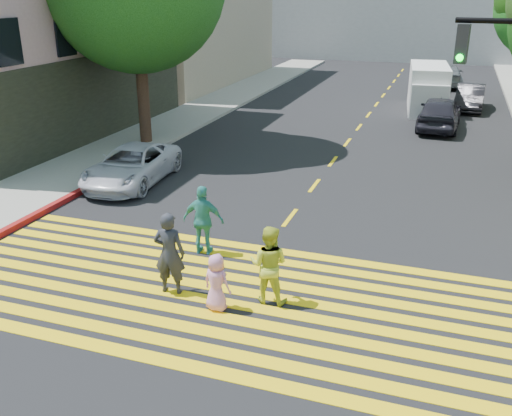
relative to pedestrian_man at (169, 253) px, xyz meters
The scene contains 15 objects.
ground 1.90m from the pedestrian_man, 39.84° to the right, with size 120.00×120.00×0.00m, color black.
sidewalk_left 22.17m from the pedestrian_man, 109.04° to the left, with size 3.00×40.00×0.15m, color gray.
curb_red 7.54m from the pedestrian_man, 138.73° to the left, with size 0.20×8.00×0.16m, color maroon.
crosswalk 1.58m from the pedestrian_man, ahead, with size 13.40×5.30×0.01m.
lane_line 21.50m from the pedestrian_man, 86.61° to the left, with size 0.12×34.40×0.01m.
building_left_tan 30.97m from the pedestrian_man, 118.67° to the left, with size 12.00×16.00×10.00m, color tan.
pedestrian_man is the anchor object (origin of this frame).
pedestrian_woman 2.13m from the pedestrian_man, ahead, with size 0.82×0.64×1.69m, color gold.
pedestrian_child 1.29m from the pedestrian_man, 15.57° to the right, with size 0.60×0.39×1.23m, color #D183B6.
pedestrian_extra 2.03m from the pedestrian_man, 93.22° to the left, with size 1.02×0.43×1.75m, color teal.
white_sedan 7.75m from the pedestrian_man, 126.44° to the left, with size 2.05×4.44×1.23m, color silver.
dark_car_near 18.41m from the pedestrian_man, 74.85° to the left, with size 1.82×4.51×1.54m, color black.
silver_car 31.16m from the pedestrian_man, 81.24° to the left, with size 1.97×4.85×1.41m, color gray.
dark_car_parked 23.87m from the pedestrian_man, 74.97° to the left, with size 1.41×4.03×1.33m, color black.
white_van 22.29m from the pedestrian_man, 79.62° to the left, with size 2.35×5.18×2.37m.
Camera 1 is at (4.00, -8.64, 6.17)m, focal length 40.00 mm.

